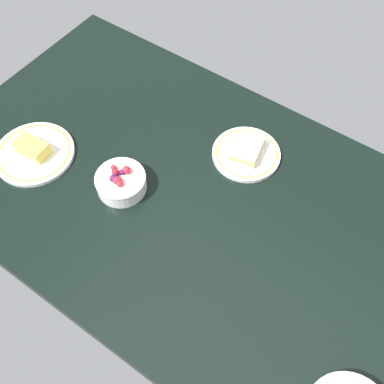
{
  "coord_description": "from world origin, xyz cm",
  "views": [
    {
      "loc": [
        -37.96,
        54.08,
        107.06
      ],
      "look_at": [
        0.0,
        0.0,
        6.0
      ],
      "focal_mm": 43.64,
      "sensor_mm": 36.0,
      "label": 1
    }
  ],
  "objects": [
    {
      "name": "plate_sandwich",
      "position": [
        -4.55,
        -19.7,
        5.33
      ],
      "size": [
        18.92,
        18.92,
        4.42
      ],
      "color": "white",
      "rests_on": "dining_table"
    },
    {
      "name": "plate_cheese",
      "position": [
        43.75,
        13.94,
        5.17
      ],
      "size": [
        22.13,
        22.13,
        4.96
      ],
      "color": "white",
      "rests_on": "dining_table"
    },
    {
      "name": "bowl_berries",
      "position": [
        16.75,
        8.45,
        6.77
      ],
      "size": [
        13.4,
        13.4,
        6.66
      ],
      "color": "white",
      "rests_on": "dining_table"
    },
    {
      "name": "dining_table",
      "position": [
        0.0,
        0.0,
        2.0
      ],
      "size": [
        144.7,
        84.41,
        4.0
      ],
      "primitive_type": "cube",
      "color": "black",
      "rests_on": "ground"
    }
  ]
}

